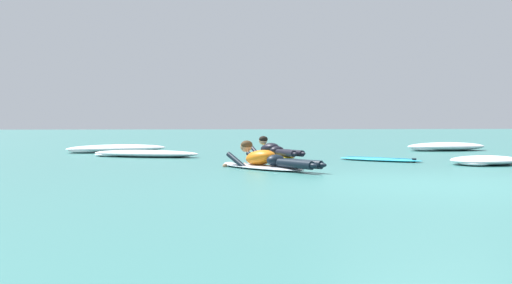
% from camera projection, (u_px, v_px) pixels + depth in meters
% --- Properties ---
extents(ground_plane, '(120.00, 120.00, 0.00)m').
position_uv_depth(ground_plane, '(288.00, 150.00, 17.63)').
color(ground_plane, '#387A75').
extents(surfer_near, '(1.65, 2.33, 0.54)m').
position_uv_depth(surfer_near, '(266.00, 161.00, 10.29)').
color(surfer_near, silver).
rests_on(surfer_near, ground).
extents(surfer_far, '(1.17, 2.50, 0.53)m').
position_uv_depth(surfer_far, '(273.00, 151.00, 13.96)').
color(surfer_far, yellow).
rests_on(surfer_far, ground).
extents(drifting_surfboard, '(1.71, 1.78, 0.16)m').
position_uv_depth(drifting_surfboard, '(380.00, 159.00, 12.56)').
color(drifting_surfboard, '#2DB2D1').
rests_on(drifting_surfboard, ground).
extents(whitewater_front, '(2.79, 1.84, 0.17)m').
position_uv_depth(whitewater_front, '(146.00, 154.00, 14.06)').
color(whitewater_front, white).
rests_on(whitewater_front, ground).
extents(whitewater_mid_left, '(2.59, 1.50, 0.24)m').
position_uv_depth(whitewater_mid_left, '(446.00, 147.00, 17.34)').
color(whitewater_mid_left, white).
rests_on(whitewater_mid_left, ground).
extents(whitewater_mid_right, '(2.96, 1.93, 0.21)m').
position_uv_depth(whitewater_mid_right, '(117.00, 149.00, 16.39)').
color(whitewater_mid_right, white).
rests_on(whitewater_mid_right, ground).
extents(whitewater_back, '(1.85, 1.65, 0.17)m').
position_uv_depth(whitewater_back, '(485.00, 160.00, 11.49)').
color(whitewater_back, white).
rests_on(whitewater_back, ground).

